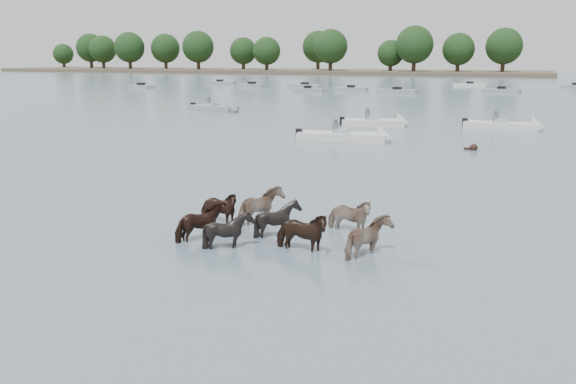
% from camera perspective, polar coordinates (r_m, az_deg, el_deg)
% --- Properties ---
extents(ground, '(400.00, 400.00, 0.00)m').
position_cam_1_polar(ground, '(17.56, 3.18, -4.00)').
color(ground, slate).
rests_on(ground, ground).
extents(shoreline, '(160.00, 30.00, 1.00)m').
position_cam_1_polar(shoreline, '(182.31, -3.09, 11.03)').
color(shoreline, '#4C4233').
rests_on(shoreline, ground).
extents(pony_herd, '(6.31, 3.78, 1.30)m').
position_cam_1_polar(pony_herd, '(17.19, -1.31, -2.91)').
color(pony_herd, black).
rests_on(pony_herd, ground).
extents(swimming_pony, '(0.72, 0.44, 0.44)m').
position_cam_1_polar(swimming_pony, '(34.78, 16.60, 3.89)').
color(swimming_pony, black).
rests_on(swimming_pony, ground).
extents(motorboat_a, '(5.06, 2.79, 1.92)m').
position_cam_1_polar(motorboat_a, '(45.04, 8.71, 6.27)').
color(motorboat_a, silver).
rests_on(motorboat_a, ground).
extents(motorboat_b, '(5.91, 2.32, 1.92)m').
position_cam_1_polar(motorboat_b, '(36.94, 6.16, 5.01)').
color(motorboat_b, silver).
rests_on(motorboat_b, ground).
extents(motorboat_c, '(5.53, 2.01, 1.92)m').
position_cam_1_polar(motorboat_c, '(45.12, 19.93, 5.68)').
color(motorboat_c, silver).
rests_on(motorboat_c, ground).
extents(motorboat_f, '(5.61, 2.77, 1.92)m').
position_cam_1_polar(motorboat_f, '(57.03, -6.33, 7.61)').
color(motorboat_f, gray).
rests_on(motorboat_f, ground).
extents(distant_flotilla, '(104.16, 30.10, 0.93)m').
position_cam_1_polar(distant_flotilla, '(92.33, 16.90, 9.00)').
color(distant_flotilla, gray).
rests_on(distant_flotilla, ground).
extents(treeline, '(148.37, 23.48, 12.20)m').
position_cam_1_polar(treeline, '(179.79, -3.25, 13.05)').
color(treeline, '#382619').
rests_on(treeline, ground).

